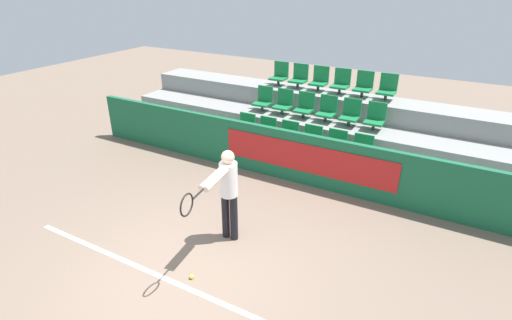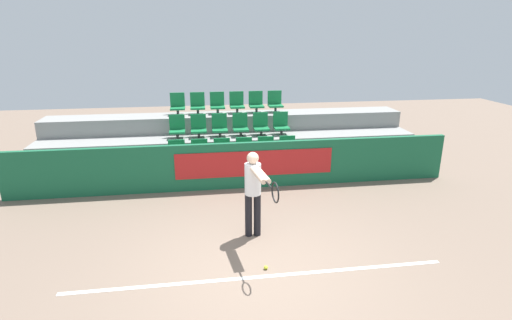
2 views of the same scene
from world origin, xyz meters
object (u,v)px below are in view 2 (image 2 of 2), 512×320
stadium_chair_0 (177,154)px  stadium_chair_10 (261,125)px  stadium_chair_6 (177,128)px  stadium_chair_4 (266,150)px  stadium_chair_16 (256,103)px  stadium_chair_11 (281,124)px  stadium_chair_3 (244,151)px  stadium_chair_1 (200,153)px  tennis_ball (266,267)px  stadium_chair_8 (220,126)px  stadium_chair_12 (178,105)px  stadium_chair_14 (217,104)px  stadium_chair_2 (222,152)px  stadium_chair_7 (199,127)px  tennis_player (254,187)px  stadium_chair_5 (288,149)px  stadium_chair_9 (240,126)px  stadium_chair_13 (198,104)px  stadium_chair_15 (237,103)px  stadium_chair_17 (275,102)px

stadium_chair_0 → stadium_chair_10: bearing=21.8°
stadium_chair_6 → stadium_chair_10: size_ratio=1.00×
stadium_chair_4 → stadium_chair_16: stadium_chair_16 is taller
stadium_chair_11 → stadium_chair_0: bearing=-162.2°
stadium_chair_3 → stadium_chair_16: bearing=72.7°
stadium_chair_1 → stadium_chair_11: stadium_chair_11 is taller
stadium_chair_16 → tennis_ball: bearing=-96.9°
stadium_chair_8 → stadium_chair_12: bearing=141.3°
stadium_chair_14 → stadium_chair_0: bearing=-122.0°
stadium_chair_11 → stadium_chair_16: stadium_chair_16 is taller
stadium_chair_2 → stadium_chair_7: stadium_chair_7 is taller
stadium_chair_4 → stadium_chair_12: size_ratio=1.00×
tennis_player → stadium_chair_5: bearing=59.7°
stadium_chair_5 → stadium_chair_9: 1.51m
stadium_chair_13 → stadium_chair_7: bearing=-90.0°
stadium_chair_14 → stadium_chair_5: bearing=-46.9°
stadium_chair_12 → stadium_chair_13: size_ratio=1.00×
stadium_chair_8 → stadium_chair_3: bearing=-58.0°
stadium_chair_16 → stadium_chair_11: bearing=-58.0°
stadium_chair_10 → stadium_chair_15: 1.16m
stadium_chair_1 → stadium_chair_2: same height
tennis_player → stadium_chair_11: bearing=64.4°
stadium_chair_4 → stadium_chair_2: bearing=180.0°
stadium_chair_5 → stadium_chair_8: (-1.69, 0.90, 0.45)m
stadium_chair_13 → stadium_chair_3: bearing=-58.0°
stadium_chair_14 → tennis_player: 4.99m
stadium_chair_5 → stadium_chair_13: (-2.25, 1.80, 0.91)m
stadium_chair_2 → stadium_chair_14: (0.00, 1.80, 0.91)m
stadium_chair_8 → stadium_chair_17: (1.69, 0.90, 0.45)m
stadium_chair_2 → tennis_ball: bearing=-84.5°
stadium_chair_4 → stadium_chair_11: stadium_chair_11 is taller
tennis_ball → tennis_player: bearing=92.1°
tennis_ball → stadium_chair_7: bearing=100.8°
stadium_chair_3 → stadium_chair_13: stadium_chair_13 is taller
stadium_chair_9 → stadium_chair_17: (1.13, 0.90, 0.45)m
stadium_chair_4 → tennis_player: (-0.76, -3.13, 0.26)m
stadium_chair_6 → stadium_chair_3: bearing=-28.1°
stadium_chair_17 → stadium_chair_4: bearing=-107.3°
stadium_chair_1 → stadium_chair_10: size_ratio=1.00×
stadium_chair_0 → stadium_chair_17: size_ratio=1.00×
stadium_chair_10 → tennis_player: bearing=-100.7°
stadium_chair_0 → stadium_chair_5: size_ratio=1.00×
stadium_chair_0 → stadium_chair_8: stadium_chair_8 is taller
stadium_chair_7 → stadium_chair_10: (1.69, 0.00, 0.00)m
stadium_chair_2 → stadium_chair_12: bearing=122.0°
stadium_chair_12 → tennis_player: stadium_chair_12 is taller
stadium_chair_13 → stadium_chair_17: size_ratio=1.00×
stadium_chair_4 → stadium_chair_12: bearing=141.3°
stadium_chair_14 → stadium_chair_3: bearing=-72.7°
stadium_chair_9 → stadium_chair_3: bearing=-90.0°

